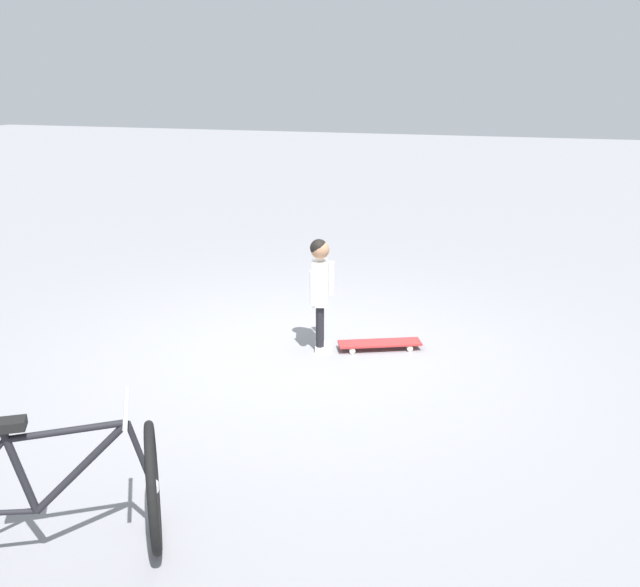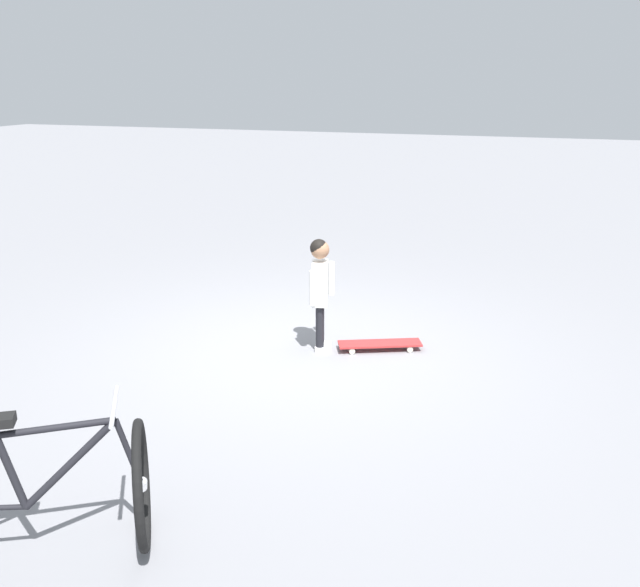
{
  "view_description": "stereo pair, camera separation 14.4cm",
  "coord_description": "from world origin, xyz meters",
  "views": [
    {
      "loc": [
        -5.55,
        -1.95,
        2.45
      ],
      "look_at": [
        0.11,
        -0.17,
        0.55
      ],
      "focal_mm": 38.14,
      "sensor_mm": 36.0,
      "label": 1
    },
    {
      "loc": [
        -5.51,
        -2.09,
        2.45
      ],
      "look_at": [
        0.11,
        -0.17,
        0.55
      ],
      "focal_mm": 38.14,
      "sensor_mm": 36.0,
      "label": 2
    }
  ],
  "objects": [
    {
      "name": "bicycle_near",
      "position": [
        -3.09,
        0.28,
        0.38
      ],
      "size": [
        1.16,
        1.28,
        0.85
      ],
      "color": "black",
      "rests_on": "ground"
    },
    {
      "name": "child_person",
      "position": [
        0.11,
        -0.18,
        0.66
      ],
      "size": [
        0.4,
        0.23,
        1.06
      ],
      "color": "black",
      "rests_on": "ground"
    },
    {
      "name": "ground_plane",
      "position": [
        0.0,
        0.0,
        0.0
      ],
      "size": [
        50.0,
        50.0,
        0.0
      ],
      "primitive_type": "plane",
      "color": "gray"
    },
    {
      "name": "skateboard",
      "position": [
        0.27,
        -0.71,
        0.06
      ],
      "size": [
        0.48,
        0.79,
        0.07
      ],
      "color": "#B22D2D",
      "rests_on": "ground"
    }
  ]
}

